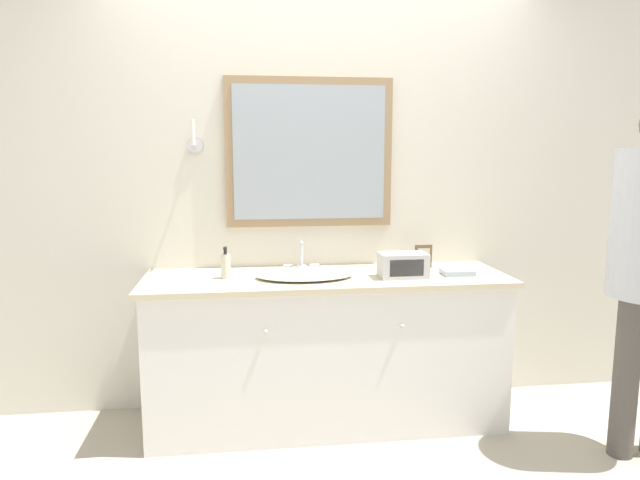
{
  "coord_description": "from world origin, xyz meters",
  "views": [
    {
      "loc": [
        -0.43,
        -2.7,
        1.53
      ],
      "look_at": [
        -0.04,
        0.34,
        1.05
      ],
      "focal_mm": 32.0,
      "sensor_mm": 36.0,
      "label": 1
    }
  ],
  "objects_px": {
    "soap_bottle": "(226,265)",
    "picture_frame": "(423,256)",
    "appliance_box": "(403,265)",
    "sink_basin": "(305,274)"
  },
  "relations": [
    {
      "from": "soap_bottle",
      "to": "picture_frame",
      "type": "bearing_deg",
      "value": 6.67
    },
    {
      "from": "soap_bottle",
      "to": "appliance_box",
      "type": "bearing_deg",
      "value": -6.01
    },
    {
      "from": "sink_basin",
      "to": "picture_frame",
      "type": "bearing_deg",
      "value": 13.02
    },
    {
      "from": "appliance_box",
      "to": "picture_frame",
      "type": "relative_size",
      "value": 1.88
    },
    {
      "from": "appliance_box",
      "to": "soap_bottle",
      "type": "bearing_deg",
      "value": 173.99
    },
    {
      "from": "sink_basin",
      "to": "appliance_box",
      "type": "height_order",
      "value": "sink_basin"
    },
    {
      "from": "sink_basin",
      "to": "appliance_box",
      "type": "relative_size",
      "value": 2.06
    },
    {
      "from": "appliance_box",
      "to": "picture_frame",
      "type": "height_order",
      "value": "picture_frame"
    },
    {
      "from": "soap_bottle",
      "to": "appliance_box",
      "type": "relative_size",
      "value": 0.67
    },
    {
      "from": "soap_bottle",
      "to": "picture_frame",
      "type": "xyz_separation_m",
      "value": [
        1.14,
        0.13,
        -0.0
      ]
    }
  ]
}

